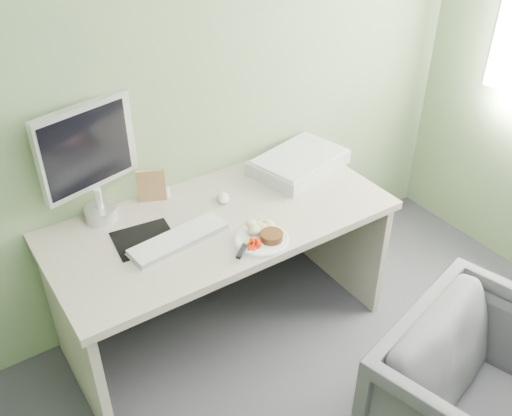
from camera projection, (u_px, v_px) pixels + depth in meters
wall_back at (173, 64)px, 2.55m from camera, size 3.50×0.00×3.50m
desk at (222, 248)px, 2.74m from camera, size 1.60×0.75×0.73m
plate at (262, 240)px, 2.49m from camera, size 0.24×0.24×0.01m
steak at (272, 236)px, 2.48m from camera, size 0.11×0.11×0.03m
potato_pile at (259, 225)px, 2.52m from camera, size 0.12×0.09×0.06m
carrot_heap at (254, 243)px, 2.43m from camera, size 0.07×0.06×0.04m
steak_knife at (244, 246)px, 2.42m from camera, size 0.19×0.16×0.02m
mousepad at (144, 239)px, 2.50m from camera, size 0.28×0.26×0.00m
keyboard at (179, 239)px, 2.48m from camera, size 0.46×0.18×0.02m
computer_mouse at (223, 198)px, 2.75m from camera, size 0.09×0.11×0.03m
photo_frame at (151, 186)px, 2.71m from camera, size 0.13×0.07×0.17m
eyedrop_bottle at (167, 192)px, 2.76m from camera, size 0.03×0.03×0.08m
scanner at (299, 163)px, 2.98m from camera, size 0.54×0.42×0.07m
monitor at (89, 158)px, 2.47m from camera, size 0.46×0.18×0.56m
desk_chair at (493, 415)px, 2.19m from camera, size 0.95×0.96×0.72m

